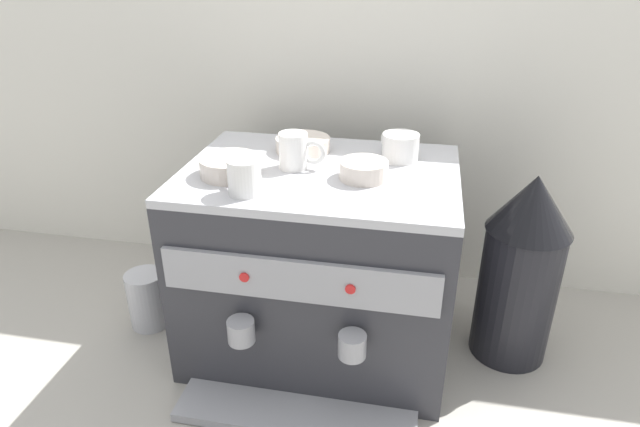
{
  "coord_description": "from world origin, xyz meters",
  "views": [
    {
      "loc": [
        0.21,
        -1.09,
        0.9
      ],
      "look_at": [
        0.0,
        0.0,
        0.36
      ],
      "focal_mm": 30.59,
      "sensor_mm": 36.0,
      "label": 1
    }
  ],
  "objects_px": {
    "espresso_machine": "(320,262)",
    "coffee_grinder": "(521,268)",
    "ceramic_cup_0": "(399,146)",
    "ceramic_bowl_1": "(303,145)",
    "ceramic_cup_1": "(295,151)",
    "milk_pitcher": "(147,299)",
    "ceramic_cup_2": "(244,176)",
    "ceramic_bowl_0": "(364,170)",
    "ceramic_bowl_2": "(230,167)"
  },
  "relations": [
    {
      "from": "coffee_grinder",
      "to": "ceramic_cup_0",
      "type": "bearing_deg",
      "value": 170.01
    },
    {
      "from": "coffee_grinder",
      "to": "milk_pitcher",
      "type": "bearing_deg",
      "value": -175.34
    },
    {
      "from": "ceramic_cup_1",
      "to": "ceramic_cup_2",
      "type": "distance_m",
      "value": 0.16
    },
    {
      "from": "espresso_machine",
      "to": "ceramic_bowl_1",
      "type": "height_order",
      "value": "ceramic_bowl_1"
    },
    {
      "from": "ceramic_cup_0",
      "to": "coffee_grinder",
      "type": "height_order",
      "value": "ceramic_cup_0"
    },
    {
      "from": "ceramic_bowl_1",
      "to": "ceramic_bowl_2",
      "type": "xyz_separation_m",
      "value": [
        -0.12,
        -0.18,
        0.0
      ]
    },
    {
      "from": "ceramic_cup_1",
      "to": "ceramic_bowl_1",
      "type": "height_order",
      "value": "ceramic_cup_1"
    },
    {
      "from": "ceramic_cup_0",
      "to": "ceramic_cup_2",
      "type": "bearing_deg",
      "value": -139.01
    },
    {
      "from": "espresso_machine",
      "to": "milk_pitcher",
      "type": "xyz_separation_m",
      "value": [
        -0.45,
        -0.02,
        -0.15
      ]
    },
    {
      "from": "ceramic_cup_1",
      "to": "ceramic_cup_2",
      "type": "xyz_separation_m",
      "value": [
        -0.07,
        -0.15,
        -0.0
      ]
    },
    {
      "from": "ceramic_cup_2",
      "to": "coffee_grinder",
      "type": "xyz_separation_m",
      "value": [
        0.58,
        0.2,
        -0.26
      ]
    },
    {
      "from": "ceramic_bowl_0",
      "to": "milk_pitcher",
      "type": "distance_m",
      "value": 0.68
    },
    {
      "from": "ceramic_cup_1",
      "to": "coffee_grinder",
      "type": "xyz_separation_m",
      "value": [
        0.52,
        0.05,
        -0.26
      ]
    },
    {
      "from": "espresso_machine",
      "to": "coffee_grinder",
      "type": "bearing_deg",
      "value": 6.37
    },
    {
      "from": "espresso_machine",
      "to": "ceramic_cup_2",
      "type": "xyz_separation_m",
      "value": [
        -0.12,
        -0.14,
        0.27
      ]
    },
    {
      "from": "ceramic_bowl_0",
      "to": "milk_pitcher",
      "type": "relative_size",
      "value": 0.67
    },
    {
      "from": "ceramic_cup_0",
      "to": "ceramic_bowl_0",
      "type": "distance_m",
      "value": 0.15
    },
    {
      "from": "ceramic_bowl_2",
      "to": "coffee_grinder",
      "type": "distance_m",
      "value": 0.7
    },
    {
      "from": "ceramic_bowl_2",
      "to": "milk_pitcher",
      "type": "height_order",
      "value": "ceramic_bowl_2"
    },
    {
      "from": "ceramic_bowl_0",
      "to": "ceramic_bowl_2",
      "type": "distance_m",
      "value": 0.28
    },
    {
      "from": "ceramic_cup_1",
      "to": "coffee_grinder",
      "type": "bearing_deg",
      "value": 5.45
    },
    {
      "from": "ceramic_cup_2",
      "to": "ceramic_bowl_0",
      "type": "distance_m",
      "value": 0.25
    },
    {
      "from": "ceramic_bowl_2",
      "to": "milk_pitcher",
      "type": "xyz_separation_m",
      "value": [
        -0.27,
        0.04,
        -0.41
      ]
    },
    {
      "from": "milk_pitcher",
      "to": "ceramic_cup_0",
      "type": "bearing_deg",
      "value": 11.64
    },
    {
      "from": "ceramic_cup_1",
      "to": "milk_pitcher",
      "type": "xyz_separation_m",
      "value": [
        -0.4,
        -0.03,
        -0.43
      ]
    },
    {
      "from": "ceramic_bowl_1",
      "to": "ceramic_bowl_2",
      "type": "height_order",
      "value": "ceramic_bowl_2"
    },
    {
      "from": "ceramic_bowl_0",
      "to": "ceramic_bowl_1",
      "type": "xyz_separation_m",
      "value": [
        -0.16,
        0.14,
        -0.0
      ]
    },
    {
      "from": "ceramic_bowl_1",
      "to": "coffee_grinder",
      "type": "height_order",
      "value": "ceramic_bowl_1"
    },
    {
      "from": "espresso_machine",
      "to": "ceramic_cup_0",
      "type": "height_order",
      "value": "ceramic_cup_0"
    },
    {
      "from": "milk_pitcher",
      "to": "ceramic_bowl_0",
      "type": "bearing_deg",
      "value": -0.34
    },
    {
      "from": "ceramic_cup_2",
      "to": "ceramic_bowl_1",
      "type": "bearing_deg",
      "value": 77.35
    },
    {
      "from": "espresso_machine",
      "to": "ceramic_bowl_0",
      "type": "distance_m",
      "value": 0.27
    },
    {
      "from": "ceramic_cup_0",
      "to": "milk_pitcher",
      "type": "relative_size",
      "value": 0.7
    },
    {
      "from": "ceramic_cup_2",
      "to": "ceramic_bowl_0",
      "type": "xyz_separation_m",
      "value": [
        0.22,
        0.12,
        -0.02
      ]
    },
    {
      "from": "ceramic_cup_0",
      "to": "ceramic_bowl_1",
      "type": "height_order",
      "value": "ceramic_cup_0"
    },
    {
      "from": "ceramic_cup_0",
      "to": "coffee_grinder",
      "type": "xyz_separation_m",
      "value": [
        0.3,
        -0.05,
        -0.26
      ]
    },
    {
      "from": "ceramic_cup_2",
      "to": "ceramic_bowl_2",
      "type": "height_order",
      "value": "ceramic_cup_2"
    },
    {
      "from": "ceramic_bowl_1",
      "to": "milk_pitcher",
      "type": "xyz_separation_m",
      "value": [
        -0.39,
        -0.14,
        -0.4
      ]
    },
    {
      "from": "espresso_machine",
      "to": "milk_pitcher",
      "type": "height_order",
      "value": "espresso_machine"
    },
    {
      "from": "ceramic_cup_1",
      "to": "ceramic_bowl_1",
      "type": "relative_size",
      "value": 0.81
    },
    {
      "from": "espresso_machine",
      "to": "coffee_grinder",
      "type": "height_order",
      "value": "coffee_grinder"
    },
    {
      "from": "espresso_machine",
      "to": "ceramic_cup_0",
      "type": "relative_size",
      "value": 5.64
    },
    {
      "from": "ceramic_cup_0",
      "to": "ceramic_cup_2",
      "type": "relative_size",
      "value": 1.06
    },
    {
      "from": "ceramic_cup_2",
      "to": "coffee_grinder",
      "type": "distance_m",
      "value": 0.67
    },
    {
      "from": "coffee_grinder",
      "to": "milk_pitcher",
      "type": "relative_size",
      "value": 3.06
    },
    {
      "from": "ceramic_cup_1",
      "to": "ceramic_bowl_1",
      "type": "xyz_separation_m",
      "value": [
        -0.01,
        0.11,
        -0.02
      ]
    },
    {
      "from": "ceramic_cup_0",
      "to": "ceramic_bowl_1",
      "type": "xyz_separation_m",
      "value": [
        -0.23,
        0.01,
        -0.01
      ]
    },
    {
      "from": "ceramic_cup_0",
      "to": "ceramic_cup_1",
      "type": "xyz_separation_m",
      "value": [
        -0.22,
        -0.1,
        0.01
      ]
    },
    {
      "from": "coffee_grinder",
      "to": "milk_pitcher",
      "type": "xyz_separation_m",
      "value": [
        -0.91,
        -0.07,
        -0.16
      ]
    },
    {
      "from": "ceramic_cup_0",
      "to": "ceramic_bowl_1",
      "type": "distance_m",
      "value": 0.23
    }
  ]
}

